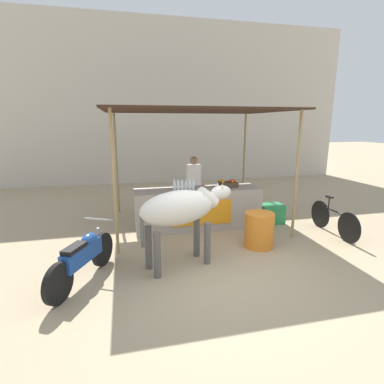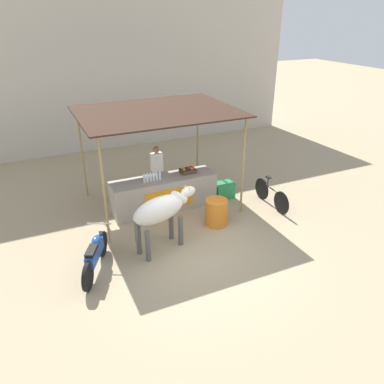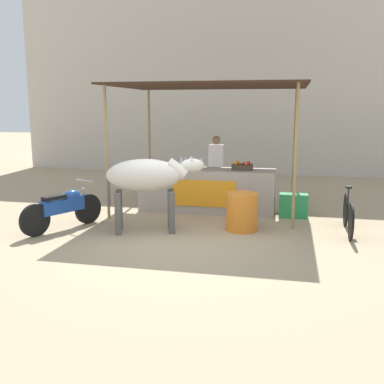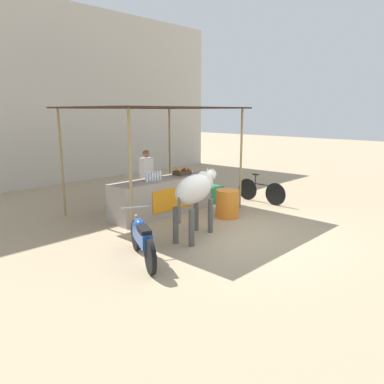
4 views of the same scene
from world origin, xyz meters
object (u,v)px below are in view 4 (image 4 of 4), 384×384
vendor_behind_counter (147,179)px  stall_counter (163,196)px  motorcycle_parked (142,238)px  bicycle_leaning (261,191)px  fruit_crate (182,172)px  water_barrel (227,204)px  cooler_box (212,194)px  cow (195,191)px

vendor_behind_counter → stall_counter: bearing=-95.9°
motorcycle_parked → bicycle_leaning: bearing=9.9°
fruit_crate → bicycle_leaning: (2.12, -1.22, -0.68)m
fruit_crate → motorcycle_parked: 3.88m
water_barrel → motorcycle_parked: size_ratio=0.44×
stall_counter → motorcycle_parked: size_ratio=1.82×
motorcycle_parked → bicycle_leaning: 5.38m
stall_counter → vendor_behind_counter: (0.08, 0.75, 0.37)m
stall_counter → water_barrel: size_ratio=4.16×
vendor_behind_counter → motorcycle_parked: 3.80m
motorcycle_parked → fruit_crate: bearing=34.0°
stall_counter → cooler_box: stall_counter is taller
cow → motorcycle_parked: (-1.64, -0.20, -0.60)m
stall_counter → motorcycle_parked: bearing=-138.9°
stall_counter → cooler_box: (1.90, -0.10, -0.24)m
fruit_crate → cow: cow is taller
bicycle_leaning → stall_counter: bearing=158.0°
stall_counter → water_barrel: 1.72m
stall_counter → cow: cow is taller
bicycle_leaning → vendor_behind_counter: bearing=145.7°
fruit_crate → motorcycle_parked: (-3.18, -2.15, -0.61)m
fruit_crate → vendor_behind_counter: (-0.70, 0.70, -0.18)m
vendor_behind_counter → bicycle_leaning: bearing=-34.3°
bicycle_leaning → cooler_box: bearing=132.8°
vendor_behind_counter → motorcycle_parked: vendor_behind_counter is taller
vendor_behind_counter → cooler_box: vendor_behind_counter is taller
vendor_behind_counter → cooler_box: (1.83, -0.85, -0.61)m
cooler_box → motorcycle_parked: bearing=-155.1°
water_barrel → bicycle_leaning: 1.98m
vendor_behind_counter → water_barrel: size_ratio=2.29×
fruit_crate → motorcycle_parked: size_ratio=0.27×
cooler_box → motorcycle_parked: 4.75m
cow → bicycle_leaning: 3.80m
fruit_crate → stall_counter: bearing=-176.2°
vendor_behind_counter → cow: (-0.85, -2.65, 0.18)m
vendor_behind_counter → cow: size_ratio=0.90×
motorcycle_parked → stall_counter: bearing=41.1°
stall_counter → bicycle_leaning: 3.13m
fruit_crate → water_barrel: bearing=-83.8°
cooler_box → cow: (-2.67, -1.80, 0.79)m
stall_counter → water_barrel: (0.94, -1.44, -0.12)m
fruit_crate → bicycle_leaning: bearing=-29.9°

